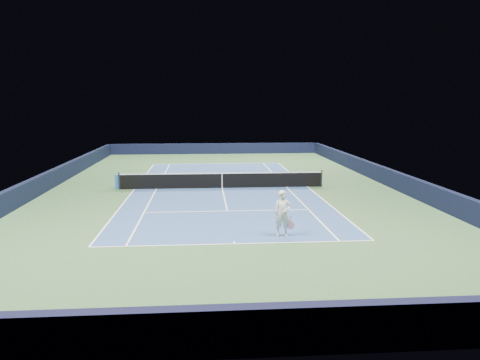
{
  "coord_description": "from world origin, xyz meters",
  "views": [
    {
      "loc": [
        -1.15,
        -29.13,
        5.39
      ],
      "look_at": [
        0.9,
        -3.0,
        1.0
      ],
      "focal_mm": 35.0,
      "sensor_mm": 36.0,
      "label": 1
    }
  ],
  "objects": [
    {
      "name": "court_surface",
      "position": [
        0.0,
        0.0,
        0.0
      ],
      "size": [
        10.97,
        23.77,
        0.01
      ],
      "primitive_type": "cube",
      "color": "navy",
      "rests_on": "ground"
    },
    {
      "name": "wall_left",
      "position": [
        -10.82,
        0.0,
        0.55
      ],
      "size": [
        0.35,
        40.0,
        1.1
      ],
      "primitive_type": "cube",
      "color": "black",
      "rests_on": "ground"
    },
    {
      "name": "baseline_far",
      "position": [
        0.0,
        11.88,
        0.01
      ],
      "size": [
        10.97,
        0.08,
        0.0
      ],
      "primitive_type": "cube",
      "color": "white",
      "rests_on": "ground"
    },
    {
      "name": "sponsor_cube",
      "position": [
        -6.4,
        0.34,
        0.45
      ],
      "size": [
        0.61,
        0.54,
        0.9
      ],
      "color": "blue",
      "rests_on": "ground"
    },
    {
      "name": "tennis_net",
      "position": [
        0.0,
        0.0,
        0.5
      ],
      "size": [
        12.9,
        0.1,
        1.07
      ],
      "color": "black",
      "rests_on": "ground"
    },
    {
      "name": "wall_near",
      "position": [
        0.0,
        -19.82,
        0.55
      ],
      "size": [
        22.0,
        0.35,
        1.1
      ],
      "primitive_type": "cube",
      "color": "black",
      "rests_on": "ground"
    },
    {
      "name": "center_mark_near",
      "position": [
        0.0,
        -11.73,
        0.01
      ],
      "size": [
        0.08,
        0.3,
        0.0
      ],
      "primitive_type": "cube",
      "color": "white",
      "rests_on": "ground"
    },
    {
      "name": "sideline_doubles_left",
      "position": [
        -5.49,
        0.0,
        0.01
      ],
      "size": [
        0.08,
        23.77,
        0.0
      ],
      "primitive_type": "cube",
      "color": "white",
      "rests_on": "ground"
    },
    {
      "name": "service_line_near",
      "position": [
        0.0,
        -6.4,
        0.01
      ],
      "size": [
        8.23,
        0.08,
        0.0
      ],
      "primitive_type": "cube",
      "color": "white",
      "rests_on": "ground"
    },
    {
      "name": "tennis_player",
      "position": [
        2.01,
        -10.96,
        0.94
      ],
      "size": [
        0.83,
        1.27,
        2.83
      ],
      "color": "silver",
      "rests_on": "ground"
    },
    {
      "name": "sideline_singles_right",
      "position": [
        4.12,
        0.0,
        0.01
      ],
      "size": [
        0.08,
        23.77,
        0.0
      ],
      "primitive_type": "cube",
      "color": "white",
      "rests_on": "ground"
    },
    {
      "name": "service_line_far",
      "position": [
        0.0,
        6.4,
        0.01
      ],
      "size": [
        8.23,
        0.08,
        0.0
      ],
      "primitive_type": "cube",
      "color": "white",
      "rests_on": "ground"
    },
    {
      "name": "center_mark_far",
      "position": [
        0.0,
        11.73,
        0.01
      ],
      "size": [
        0.08,
        0.3,
        0.0
      ],
      "primitive_type": "cube",
      "color": "white",
      "rests_on": "ground"
    },
    {
      "name": "center_service_line",
      "position": [
        0.0,
        0.0,
        0.01
      ],
      "size": [
        0.08,
        12.8,
        0.0
      ],
      "primitive_type": "cube",
      "color": "white",
      "rests_on": "ground"
    },
    {
      "name": "wall_right",
      "position": [
        10.82,
        0.0,
        0.55
      ],
      "size": [
        0.35,
        40.0,
        1.1
      ],
      "primitive_type": "cube",
      "color": "black",
      "rests_on": "ground"
    },
    {
      "name": "wall_far",
      "position": [
        0.0,
        19.82,
        0.55
      ],
      "size": [
        22.0,
        0.35,
        1.1
      ],
      "primitive_type": "cube",
      "color": "black",
      "rests_on": "ground"
    },
    {
      "name": "ground",
      "position": [
        0.0,
        0.0,
        0.0
      ],
      "size": [
        40.0,
        40.0,
        0.0
      ],
      "primitive_type": "plane",
      "color": "#31532D",
      "rests_on": "ground"
    },
    {
      "name": "sideline_singles_left",
      "position": [
        -4.12,
        0.0,
        0.01
      ],
      "size": [
        0.08,
        23.77,
        0.0
      ],
      "primitive_type": "cube",
      "color": "white",
      "rests_on": "ground"
    },
    {
      "name": "baseline_near",
      "position": [
        0.0,
        -11.88,
        0.01
      ],
      "size": [
        10.97,
        0.08,
        0.0
      ],
      "primitive_type": "cube",
      "color": "white",
      "rests_on": "ground"
    },
    {
      "name": "sideline_doubles_right",
      "position": [
        5.49,
        0.0,
        0.01
      ],
      "size": [
        0.08,
        23.77,
        0.0
      ],
      "primitive_type": "cube",
      "color": "white",
      "rests_on": "ground"
    }
  ]
}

